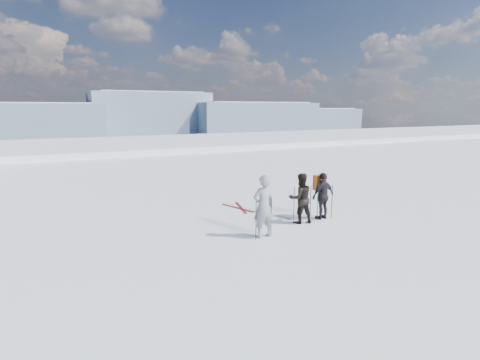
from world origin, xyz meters
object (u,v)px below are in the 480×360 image
object	(u,v)px
skier_grey	(263,206)
skier_pack	(323,196)
skis_loose	(239,208)
skier_dark	(300,198)

from	to	relation	value
skier_grey	skier_pack	distance (m)	2.89
skier_pack	skier_grey	bearing A→B (deg)	6.62
skier_grey	skis_loose	distance (m)	3.49
skier_pack	skis_loose	xyz separation A→B (m)	(-1.99, 2.54, -0.81)
skier_dark	skier_pack	bearing A→B (deg)	-168.57
skier_pack	skis_loose	size ratio (longest dim) A/B	0.98
skier_dark	skis_loose	world-z (taller)	skier_dark
skier_pack	skis_loose	bearing A→B (deg)	-59.98
skier_grey	skier_pack	xyz separation A→B (m)	(2.79, 0.73, -0.13)
skier_dark	skis_loose	bearing A→B (deg)	-58.24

